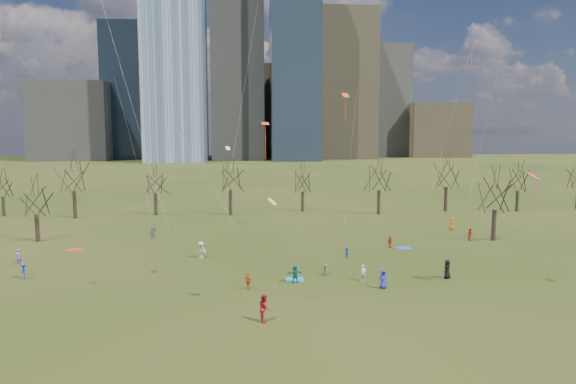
{
  "coord_description": "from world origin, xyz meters",
  "views": [
    {
      "loc": [
        -4.39,
        -42.07,
        13.43
      ],
      "look_at": [
        0.0,
        12.0,
        7.0
      ],
      "focal_mm": 32.0,
      "sensor_mm": 36.0,
      "label": 1
    }
  ],
  "objects": [
    {
      "name": "person_13",
      "position": [
        -16.7,
        26.21,
        0.8
      ],
      "size": [
        0.57,
        0.69,
        1.6
      ],
      "primitive_type": "imported",
      "rotation": [
        0.0,
        0.0,
        1.95
      ],
      "color": "#1A7756",
      "rests_on": "ground"
    },
    {
      "name": "person_11",
      "position": [
        -16.22,
        22.62,
        0.77
      ],
      "size": [
        1.2,
        1.41,
        1.53
      ],
      "primitive_type": "imported",
      "rotation": [
        0.0,
        0.0,
        0.94
      ],
      "color": "slate",
      "rests_on": "ground"
    },
    {
      "name": "downtown_skyline",
      "position": [
        -2.43,
        210.64,
        39.01
      ],
      "size": [
        212.5,
        78.0,
        118.0
      ],
      "color": "slate",
      "rests_on": "ground"
    },
    {
      "name": "blanket_navy",
      "position": [
        13.67,
        14.74,
        0.01
      ],
      "size": [
        1.6,
        1.5,
        0.03
      ],
      "primitive_type": "cube",
      "color": "#293ABF",
      "rests_on": "ground"
    },
    {
      "name": "ground",
      "position": [
        0.0,
        0.0,
        0.0
      ],
      "size": [
        500.0,
        500.0,
        0.0
      ],
      "primitive_type": "plane",
      "color": "black",
      "rests_on": "ground"
    },
    {
      "name": "blanket_crimson",
      "position": [
        -24.01,
        17.08,
        0.01
      ],
      "size": [
        1.6,
        1.5,
        0.03
      ],
      "primitive_type": "cube",
      "color": "red",
      "rests_on": "ground"
    },
    {
      "name": "person_3",
      "position": [
        2.95,
        4.42,
        0.55
      ],
      "size": [
        0.68,
        0.82,
        1.11
      ],
      "primitive_type": "imported",
      "rotation": [
        0.0,
        0.0,
        2.02
      ],
      "color": "slate",
      "rests_on": "ground"
    },
    {
      "name": "person_8",
      "position": [
        6.18,
        10.79,
        0.58
      ],
      "size": [
        0.69,
        0.71,
        1.16
      ],
      "primitive_type": "imported",
      "rotation": [
        0.0,
        0.0,
        5.38
      ],
      "color": "#2659A5",
      "rests_on": "ground"
    },
    {
      "name": "bare_tree_row",
      "position": [
        -0.09,
        37.22,
        6.12
      ],
      "size": [
        113.04,
        29.8,
        9.5
      ],
      "color": "black",
      "rests_on": "ground"
    },
    {
      "name": "person_15",
      "position": [
        -24.81,
        5.42,
        0.77
      ],
      "size": [
        1.05,
        1.13,
        1.53
      ],
      "primitive_type": "imported",
      "rotation": [
        0.0,
        0.0,
        5.35
      ],
      "color": "#263FA5",
      "rests_on": "ground"
    },
    {
      "name": "person_12",
      "position": [
        23.72,
        25.23,
        0.86
      ],
      "size": [
        0.78,
        0.97,
        1.71
      ],
      "primitive_type": "imported",
      "rotation": [
        0.0,
        0.0,
        1.9
      ],
      "color": "orange",
      "rests_on": "ground"
    },
    {
      "name": "person_7",
      "position": [
        -27.44,
        10.6,
        0.82
      ],
      "size": [
        0.64,
        0.72,
        1.65
      ],
      "primitive_type": "imported",
      "rotation": [
        0.0,
        0.0,
        4.2
      ],
      "color": "#9055AB",
      "rests_on": "ground"
    },
    {
      "name": "person_4",
      "position": [
        -4.32,
        0.57,
        0.75
      ],
      "size": [
        0.85,
        0.9,
        1.5
      ],
      "primitive_type": "imported",
      "rotation": [
        0.0,
        0.0,
        2.29
      ],
      "color": "#CE6116",
      "rests_on": "ground"
    },
    {
      "name": "person_14",
      "position": [
        23.12,
        18.17,
        0.77
      ],
      "size": [
        0.68,
        0.83,
        1.55
      ],
      "primitive_type": "imported",
      "rotation": [
        0.0,
        0.0,
        1.44
      ],
      "color": "#B21E19",
      "rests_on": "ground"
    },
    {
      "name": "person_5",
      "position": [
        -0.16,
        2.2,
        0.81
      ],
      "size": [
        1.56,
        0.69,
        1.63
      ],
      "primitive_type": "imported",
      "rotation": [
        0.0,
        0.0,
        3.28
      ],
      "color": "#186C5A",
      "rests_on": "ground"
    },
    {
      "name": "person_1",
      "position": [
        6.03,
        2.26,
        0.75
      ],
      "size": [
        0.65,
        0.58,
        1.49
      ],
      "primitive_type": "imported",
      "rotation": [
        0.0,
        0.0,
        0.52
      ],
      "color": "silver",
      "rests_on": "ground"
    },
    {
      "name": "person_6",
      "position": [
        13.89,
        2.41,
        0.87
      ],
      "size": [
        1.01,
        0.96,
        1.74
      ],
      "primitive_type": "imported",
      "rotation": [
        0.0,
        0.0,
        3.82
      ],
      "color": "black",
      "rests_on": "ground"
    },
    {
      "name": "person_9",
      "position": [
        -9.3,
        11.91,
        0.89
      ],
      "size": [
        1.32,
        1.16,
        1.78
      ],
      "primitive_type": "imported",
      "rotation": [
        0.0,
        0.0,
        5.74
      ],
      "color": "silver",
      "rests_on": "ground"
    },
    {
      "name": "kites_airborne",
      "position": [
        1.63,
        13.52,
        13.82
      ],
      "size": [
        54.9,
        46.03,
        37.03
      ],
      "color": "#EF4514",
      "rests_on": "ground"
    },
    {
      "name": "person_2",
      "position": [
        -3.21,
        -6.94,
        0.99
      ],
      "size": [
        0.76,
        0.97,
        1.97
      ],
      "primitive_type": "imported",
      "rotation": [
        0.0,
        0.0,
        1.58
      ],
      "color": "#A7171E",
      "rests_on": "ground"
    },
    {
      "name": "person_0",
      "position": [
        7.2,
        -0.14,
        0.81
      ],
      "size": [
        0.84,
        0.59,
        1.63
      ],
      "primitive_type": "imported",
      "rotation": [
        0.0,
        0.0,
        6.19
      ],
      "color": "#2828AD",
      "rests_on": "ground"
    },
    {
      "name": "person_10",
      "position": [
        12.09,
        15.05,
        0.71
      ],
      "size": [
        0.9,
        0.66,
        1.42
      ],
      "primitive_type": "imported",
      "rotation": [
        0.0,
        0.0,
        0.42
      ],
      "color": "red",
      "rests_on": "ground"
    },
    {
      "name": "blanket_teal",
      "position": [
        -0.1,
        3.17,
        0.01
      ],
      "size": [
        1.6,
        1.5,
        0.03
      ],
      "primitive_type": "cube",
      "color": "teal",
      "rests_on": "ground"
    }
  ]
}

